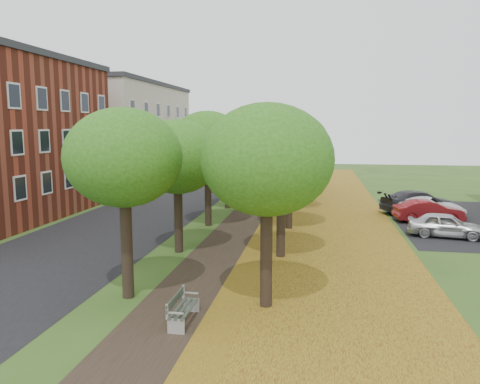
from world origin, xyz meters
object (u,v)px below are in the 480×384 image
at_px(bench, 182,308).
at_px(car_grey, 419,202).
at_px(car_red, 428,211).
at_px(car_white, 428,207).
at_px(car_silver, 446,225).

xyz_separation_m(bench, car_grey, (10.75, 19.93, 0.33)).
relative_size(bench, car_red, 0.44).
bearing_deg(car_grey, car_white, 174.85).
bearing_deg(car_silver, car_white, 7.27).
bearing_deg(car_white, car_silver, -168.18).
distance_m(car_red, car_white, 1.88).
bearing_deg(bench, car_silver, -39.62).
bearing_deg(car_red, car_grey, -8.01).
height_order(car_silver, car_red, car_red).
relative_size(car_silver, car_white, 0.82).
height_order(car_silver, car_grey, car_grey).
bearing_deg(car_red, bench, 139.63).
xyz_separation_m(bench, car_silver, (10.75, 12.93, 0.22)).
distance_m(car_silver, car_red, 4.04).
height_order(bench, car_grey, car_grey).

